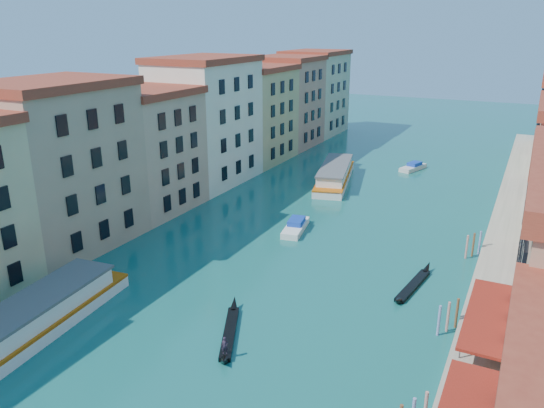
{
  "coord_description": "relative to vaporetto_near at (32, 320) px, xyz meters",
  "views": [
    {
      "loc": [
        23.49,
        -3.48,
        25.76
      ],
      "look_at": [
        -2.17,
        47.98,
        6.29
      ],
      "focal_mm": 35.0,
      "sensor_mm": 36.0,
      "label": 1
    }
  ],
  "objects": [
    {
      "name": "left_bank_palazzos",
      "position": [
        -12.72,
        41.29,
        8.28
      ],
      "size": [
        12.8,
        128.4,
        21.0
      ],
      "color": "beige",
      "rests_on": "ground"
    },
    {
      "name": "vaporetto_near",
      "position": [
        0.0,
        0.0,
        0.0
      ],
      "size": [
        7.04,
        21.67,
        3.16
      ],
      "rotation": [
        0.0,
        0.0,
        0.1
      ],
      "color": "white",
      "rests_on": "ground"
    },
    {
      "name": "gondola_far",
      "position": [
        27.92,
        23.85,
        -1.12
      ],
      "size": [
        2.18,
        10.47,
        1.48
      ],
      "rotation": [
        0.0,
        0.0,
        -0.13
      ],
      "color": "black",
      "rests_on": "ground"
    },
    {
      "name": "motorboat_far",
      "position": [
        17.55,
        71.11,
        -0.89
      ],
      "size": [
        4.03,
        6.96,
        1.37
      ],
      "rotation": [
        0.0,
        0.0,
        -0.31
      ],
      "color": "silver",
      "rests_on": "ground"
    },
    {
      "name": "gondola_fore",
      "position": [
        15.45,
        7.53,
        -1.07
      ],
      "size": [
        5.25,
        9.99,
        2.13
      ],
      "rotation": [
        0.0,
        0.0,
        0.44
      ],
      "color": "black",
      "rests_on": "ground"
    },
    {
      "name": "mooring_poles_right",
      "position": [
        32.38,
        5.41,
        -0.13
      ],
      "size": [
        1.44,
        54.24,
        3.2
      ],
      "color": "brown",
      "rests_on": "ground"
    },
    {
      "name": "motorboat_mid",
      "position": [
        10.45,
        32.93,
        -0.85
      ],
      "size": [
        3.49,
        7.41,
        1.48
      ],
      "rotation": [
        0.0,
        0.0,
        0.18
      ],
      "color": "white",
      "rests_on": "ground"
    },
    {
      "name": "quay",
      "position": [
        35.28,
        41.61,
        -0.93
      ],
      "size": [
        4.0,
        140.0,
        1.0
      ],
      "primitive_type": "cube",
      "color": "gray",
      "rests_on": "ground"
    },
    {
      "name": "vaporetto_far",
      "position": [
        7.18,
        56.8,
        -0.04
      ],
      "size": [
        9.27,
        21.2,
        3.07
      ],
      "rotation": [
        0.0,
        0.0,
        0.23
      ],
      "color": "silver",
      "rests_on": "ground"
    }
  ]
}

